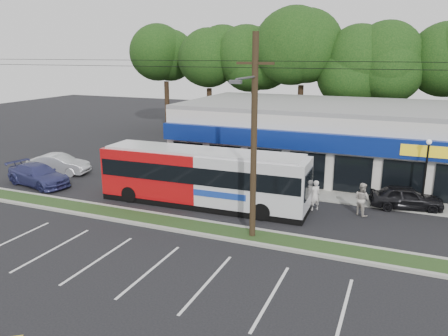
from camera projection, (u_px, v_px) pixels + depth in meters
ground at (190, 235)px, 22.36m from camera, size 120.00×120.00×0.00m
grass_strip at (199, 227)px, 23.23m from camera, size 40.00×1.60×0.12m
curb_south at (192, 233)px, 22.47m from camera, size 40.00×0.25×0.14m
curb_north at (206, 222)px, 23.99m from camera, size 40.00×0.25×0.14m
sidewalk at (321, 195)px, 28.52m from camera, size 32.00×2.20×0.10m
strip_mall at (346, 138)px, 33.84m from camera, size 25.00×12.55×5.30m
utility_pole at (250, 132)px, 20.75m from camera, size 50.00×2.77×10.00m
lamp_post at (426, 166)px, 25.44m from camera, size 0.30×0.30×4.25m
tree_line at (348, 60)px, 41.93m from camera, size 46.76×6.76×11.83m
metrobus at (203, 176)px, 26.43m from camera, size 12.91×3.07×3.45m
car_dark at (406, 198)px, 26.00m from camera, size 4.40×2.39×1.42m
car_silver at (59, 164)px, 33.62m from camera, size 4.85×2.49×1.52m
car_blue at (38, 175)px, 30.66m from camera, size 5.50×3.07×1.51m
pedestrian_a at (315, 195)px, 25.75m from camera, size 0.79×0.78×1.84m
pedestrian_b at (362, 199)px, 24.95m from camera, size 1.18×1.12×1.93m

